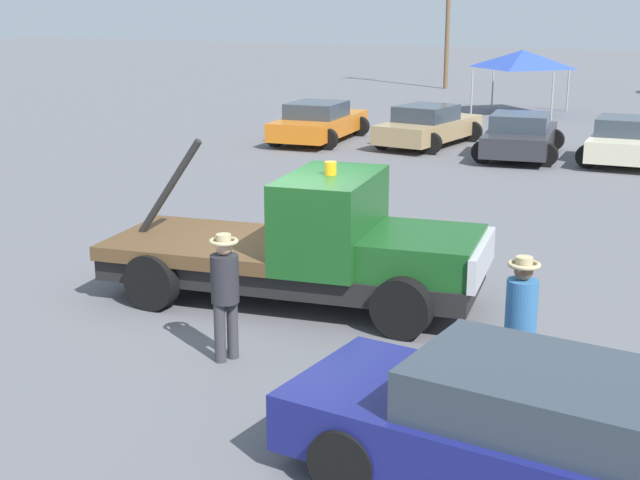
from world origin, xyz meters
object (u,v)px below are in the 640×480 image
parked_car_orange (319,122)px  parked_car_tan (428,126)px  foreground_car (555,440)px  parked_car_charcoal (520,136)px  parked_car_cream (627,140)px  canopy_tent_blue (523,59)px  person_near_truck (521,315)px  traffic_cone (286,211)px  person_at_hood (225,287)px  tow_truck (313,247)px

parked_car_orange → parked_car_tan: bearing=-84.0°
foreground_car → parked_car_charcoal: size_ratio=1.19×
foreground_car → parked_car_cream: bearing=101.4°
parked_car_orange → parked_car_cream: size_ratio=1.13×
parked_car_orange → parked_car_tan: same height
canopy_tent_blue → parked_car_cream: bearing=-61.6°
person_near_truck → canopy_tent_blue: size_ratio=0.52×
foreground_car → parked_car_orange: bearing=127.3°
parked_car_tan → traffic_cone: parked_car_tan is taller
person_near_truck → canopy_tent_blue: canopy_tent_blue is taller
foreground_car → parked_car_charcoal: 19.75m
foreground_car → parked_car_charcoal: (-4.85, 19.14, -0.00)m
parked_car_orange → canopy_tent_blue: 11.53m
person_near_truck → parked_car_charcoal: (-3.99, 16.93, -0.38)m
canopy_tent_blue → foreground_car: bearing=-76.1°
parked_car_cream → traffic_cone: size_ratio=7.94×
person_near_truck → foreground_car: bearing=159.9°
traffic_cone → person_near_truck: bearing=-44.8°
parked_car_orange → traffic_cone: size_ratio=8.96×
foreground_car → person_at_hood: (-4.59, 1.67, 0.36)m
traffic_cone → tow_truck: bearing=-57.7°
foreground_car → parked_car_cream: same height
person_near_truck → traffic_cone: (-6.54, 6.49, -0.77)m
parked_car_orange → foreground_car: bearing=-153.5°
foreground_car → person_at_hood: 4.90m
tow_truck → parked_car_charcoal: bearing=83.5°
parked_car_cream → parked_car_tan: bearing=83.8°
parked_car_orange → parked_car_cream: (9.91, 0.24, -0.00)m
foreground_car → traffic_cone: size_ratio=10.05×
parked_car_orange → parked_car_charcoal: same height
tow_truck → person_at_hood: bearing=-98.0°
parked_car_tan → parked_car_charcoal: size_ratio=1.03×
parked_car_charcoal → traffic_cone: bearing=158.8°
parked_car_charcoal → canopy_tent_blue: canopy_tent_blue is taller
tow_truck → parked_car_cream: bearing=72.2°
person_near_truck → canopy_tent_blue: 28.45m
parked_car_orange → canopy_tent_blue: size_ratio=1.47×
tow_truck → traffic_cone: bearing=114.7°
tow_truck → person_at_hood: tow_truck is taller
tow_truck → person_near_truck: (3.71, -2.02, 0.12)m
person_near_truck → person_at_hood: 3.77m
traffic_cone → parked_car_cream: bearing=62.8°
tow_truck → parked_car_cream: size_ratio=1.41×
foreground_car → parked_car_charcoal: bearing=110.3°
foreground_car → parked_car_tan: same height
tow_truck → parked_car_tan: bearing=94.9°
parked_car_tan → parked_car_cream: 6.29m
tow_truck → parked_car_cream: 15.58m
person_at_hood → parked_car_tan: bearing=123.7°
parked_car_tan → person_at_hood: bearing=-161.6°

